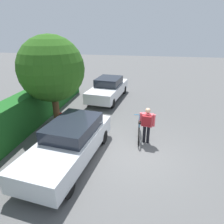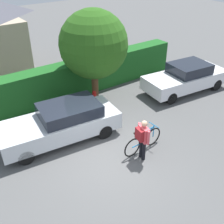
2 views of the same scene
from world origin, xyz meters
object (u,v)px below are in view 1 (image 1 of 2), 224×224
object	(u,v)px
person_rider	(147,123)
tree_kerbside	(51,69)
bicycle	(139,130)
parked_car_near	(70,142)
parked_car_far	(108,89)
fire_hydrant	(62,120)

from	to	relation	value
person_rider	tree_kerbside	bearing A→B (deg)	77.96
bicycle	parked_car_near	bearing A→B (deg)	130.36
parked_car_near	parked_car_far	world-z (taller)	parked_car_far
tree_kerbside	person_rider	bearing A→B (deg)	-102.04
parked_car_near	person_rider	xyz separation A→B (m)	(1.69, -2.71, 0.22)
person_rider	tree_kerbside	world-z (taller)	tree_kerbside
parked_car_far	person_rider	size ratio (longest dim) A/B	2.91
person_rider	tree_kerbside	size ratio (longest dim) A/B	0.36
parked_car_far	fire_hydrant	distance (m)	4.89
parked_car_near	bicycle	xyz separation A→B (m)	(2.03, -2.39, -0.33)
parked_car_near	parked_car_far	bearing A→B (deg)	0.06
parked_car_far	tree_kerbside	size ratio (longest dim) A/B	1.06
tree_kerbside	bicycle	bearing A→B (deg)	-98.39
fire_hydrant	bicycle	bearing A→B (deg)	-94.77
bicycle	tree_kerbside	size ratio (longest dim) A/B	0.41
bicycle	fire_hydrant	world-z (taller)	bicycle
parked_car_near	tree_kerbside	world-z (taller)	tree_kerbside
parked_car_far	tree_kerbside	xyz separation A→B (m)	(-4.39, 1.74, 2.07)
tree_kerbside	fire_hydrant	world-z (taller)	tree_kerbside
person_rider	fire_hydrant	world-z (taller)	person_rider
parked_car_near	person_rider	distance (m)	3.20
tree_kerbside	parked_car_near	bearing A→B (deg)	-146.46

